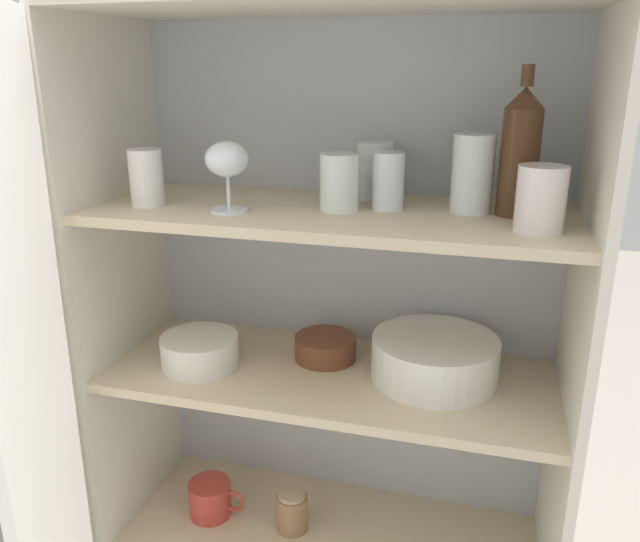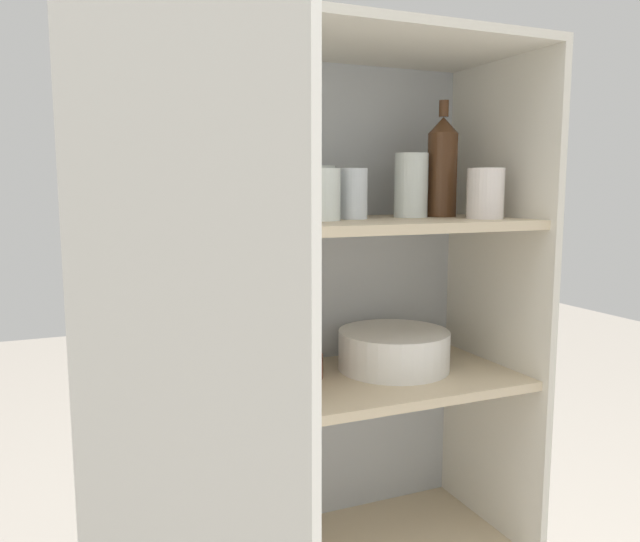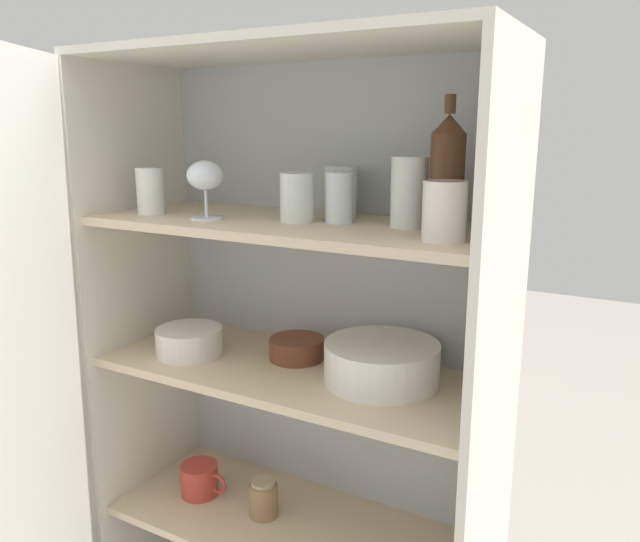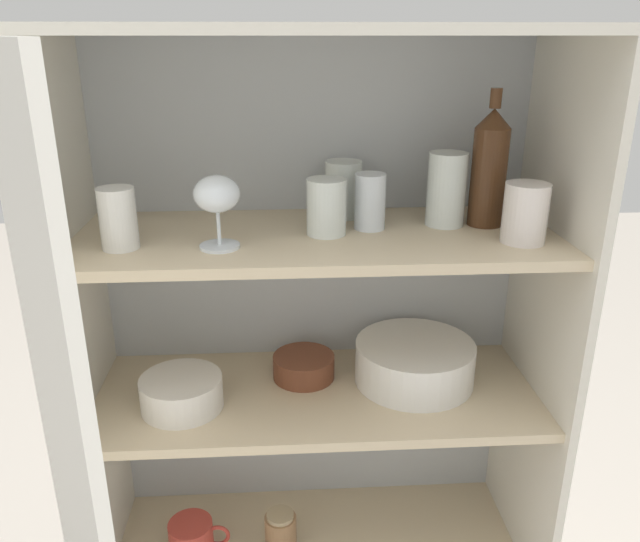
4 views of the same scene
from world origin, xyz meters
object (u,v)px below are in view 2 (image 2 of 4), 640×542
(plate_stack_white, at_px, (394,350))
(serving_bowl_small, at_px, (293,365))
(mixing_bowl_large, at_px, (189,390))
(wine_bottle, at_px, (442,166))

(plate_stack_white, relative_size, serving_bowl_small, 1.90)
(serving_bowl_small, bearing_deg, mixing_bowl_large, -157.59)
(mixing_bowl_large, bearing_deg, plate_stack_white, 8.50)
(wine_bottle, relative_size, serving_bowl_small, 1.97)
(plate_stack_white, bearing_deg, wine_bottle, 4.37)
(plate_stack_white, distance_m, serving_bowl_small, 0.24)
(wine_bottle, height_order, serving_bowl_small, wine_bottle)
(plate_stack_white, height_order, mixing_bowl_large, plate_stack_white)
(plate_stack_white, xyz_separation_m, serving_bowl_small, (-0.24, 0.03, -0.02))
(serving_bowl_small, bearing_deg, wine_bottle, -3.20)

